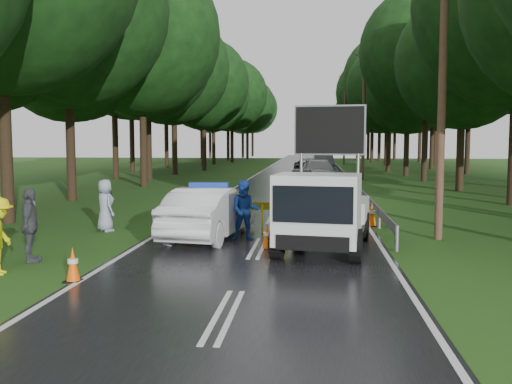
# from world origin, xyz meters

# --- Properties ---
(ground) EXTENTS (160.00, 160.00, 0.00)m
(ground) POSITION_xyz_m (0.00, 0.00, 0.00)
(ground) COLOR #1C4614
(ground) RESTS_ON ground
(road) EXTENTS (7.00, 140.00, 0.02)m
(road) POSITION_xyz_m (0.00, 30.00, 0.01)
(road) COLOR black
(road) RESTS_ON ground
(guardrail) EXTENTS (0.12, 60.06, 0.70)m
(guardrail) POSITION_xyz_m (3.70, 29.67, 0.55)
(guardrail) COLOR gray
(guardrail) RESTS_ON ground
(utility_pole_near) EXTENTS (1.40, 0.24, 10.00)m
(utility_pole_near) POSITION_xyz_m (5.20, 2.00, 5.06)
(utility_pole_near) COLOR #4F3224
(utility_pole_near) RESTS_ON ground
(utility_pole_mid) EXTENTS (1.40, 0.24, 10.00)m
(utility_pole_mid) POSITION_xyz_m (5.20, 28.00, 5.06)
(utility_pole_mid) COLOR #4F3224
(utility_pole_mid) RESTS_ON ground
(utility_pole_far) EXTENTS (1.40, 0.24, 10.00)m
(utility_pole_far) POSITION_xyz_m (5.20, 54.00, 5.06)
(utility_pole_far) COLOR #4F3224
(utility_pole_far) RESTS_ON ground
(police_sedan) EXTENTS (2.29, 4.87, 1.70)m
(police_sedan) POSITION_xyz_m (-1.60, 1.40, 0.78)
(police_sedan) COLOR silver
(police_sedan) RESTS_ON ground
(work_truck) EXTENTS (2.81, 5.13, 3.89)m
(work_truck) POSITION_xyz_m (1.75, -0.14, 1.06)
(work_truck) COLOR gray
(work_truck) RESTS_ON ground
(barrier) EXTENTS (2.44, 0.13, 1.01)m
(barrier) POSITION_xyz_m (-0.80, 2.40, 0.76)
(barrier) COLOR #D6CE0B
(barrier) RESTS_ON ground
(officer) EXTENTS (0.65, 0.50, 1.59)m
(officer) POSITION_xyz_m (0.47, 3.28, 0.80)
(officer) COLOR #FBFB0D
(officer) RESTS_ON ground
(civilian) EXTENTS (0.94, 0.77, 1.78)m
(civilian) POSITION_xyz_m (-0.50, 1.25, 0.89)
(civilian) COLOR #1840A0
(civilian) RESTS_ON ground
(bystander_mid) EXTENTS (0.74, 1.14, 1.80)m
(bystander_mid) POSITION_xyz_m (-5.31, -2.27, 0.90)
(bystander_mid) COLOR #43464B
(bystander_mid) RESTS_ON ground
(bystander_right) EXTENTS (0.96, 0.97, 1.69)m
(bystander_right) POSITION_xyz_m (-5.22, 2.50, 0.85)
(bystander_right) COLOR #8D97AA
(bystander_right) RESTS_ON ground
(queue_car_first) EXTENTS (1.72, 4.09, 1.38)m
(queue_car_first) POSITION_xyz_m (0.80, 17.76, 0.69)
(queue_car_first) COLOR #3C3F43
(queue_car_first) RESTS_ON ground
(queue_car_second) EXTENTS (2.80, 5.73, 1.61)m
(queue_car_second) POSITION_xyz_m (1.87, 23.76, 0.80)
(queue_car_second) COLOR #92959A
(queue_car_second) RESTS_ON ground
(queue_car_third) EXTENTS (2.52, 5.21, 1.43)m
(queue_car_third) POSITION_xyz_m (1.08, 32.54, 0.71)
(queue_car_third) COLOR black
(queue_car_third) RESTS_ON ground
(queue_car_fourth) EXTENTS (2.08, 5.13, 1.65)m
(queue_car_fourth) POSITION_xyz_m (2.46, 38.54, 0.83)
(queue_car_fourth) COLOR #3F4247
(queue_car_fourth) RESTS_ON ground
(cone_near_left) EXTENTS (0.35, 0.35, 0.74)m
(cone_near_left) POSITION_xyz_m (-3.50, -4.00, 0.36)
(cone_near_left) COLOR black
(cone_near_left) RESTS_ON ground
(cone_center) EXTENTS (0.32, 0.32, 0.69)m
(cone_center) POSITION_xyz_m (0.24, 0.00, 0.33)
(cone_center) COLOR black
(cone_center) RESTS_ON ground
(cone_far) EXTENTS (0.31, 0.31, 0.65)m
(cone_far) POSITION_xyz_m (1.12, 2.97, 0.31)
(cone_far) COLOR black
(cone_far) RESTS_ON ground
(cone_left_mid) EXTENTS (0.37, 0.37, 0.79)m
(cone_left_mid) POSITION_xyz_m (-2.65, 3.00, 0.38)
(cone_left_mid) COLOR black
(cone_left_mid) RESTS_ON ground
(cone_right) EXTENTS (0.39, 0.39, 0.82)m
(cone_right) POSITION_xyz_m (3.50, 4.49, 0.40)
(cone_right) COLOR black
(cone_right) RESTS_ON ground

